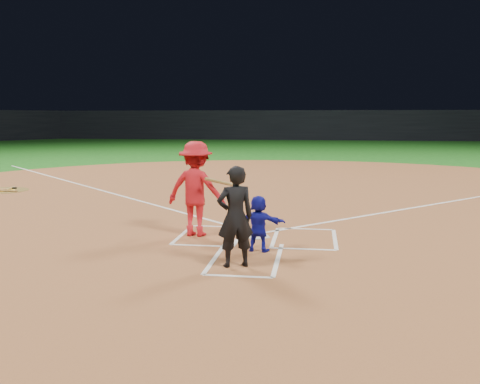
# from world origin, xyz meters

# --- Properties ---
(ground) EXTENTS (120.00, 120.00, 0.00)m
(ground) POSITION_xyz_m (0.00, 0.00, 0.00)
(ground) COLOR #165916
(ground) RESTS_ON ground
(home_plate_dirt) EXTENTS (28.00, 28.00, 0.01)m
(home_plate_dirt) POSITION_xyz_m (0.00, 6.00, 0.01)
(home_plate_dirt) COLOR brown
(home_plate_dirt) RESTS_ON ground
(stadium_wall_far) EXTENTS (80.00, 1.20, 3.20)m
(stadium_wall_far) POSITION_xyz_m (0.00, 48.00, 1.60)
(stadium_wall_far) COLOR black
(stadium_wall_far) RESTS_ON ground
(home_plate) EXTENTS (0.60, 0.60, 0.02)m
(home_plate) POSITION_xyz_m (0.00, 0.00, 0.02)
(home_plate) COLOR silver
(home_plate) RESTS_ON home_plate_dirt
(on_deck_circle) EXTENTS (1.70, 1.70, 0.01)m
(on_deck_circle) POSITION_xyz_m (-9.29, 5.78, 0.02)
(on_deck_circle) COLOR brown
(on_deck_circle) RESTS_ON home_plate_dirt
(on_deck_logo) EXTENTS (0.80, 0.80, 0.00)m
(on_deck_logo) POSITION_xyz_m (-9.29, 5.78, 0.02)
(on_deck_logo) COLOR yellow
(on_deck_logo) RESTS_ON on_deck_circle
(on_deck_bat_a) EXTENTS (0.27, 0.83, 0.06)m
(on_deck_bat_a) POSITION_xyz_m (-9.14, 6.03, 0.05)
(on_deck_bat_a) COLOR #A47D3C
(on_deck_bat_a) RESTS_ON on_deck_circle
(on_deck_bat_c) EXTENTS (0.84, 0.11, 0.06)m
(on_deck_bat_c) POSITION_xyz_m (-8.99, 5.48, 0.05)
(on_deck_bat_c) COLOR olive
(on_deck_bat_c) RESTS_ON on_deck_circle
(bat_weight_donut) EXTENTS (0.19, 0.19, 0.05)m
(bat_weight_donut) POSITION_xyz_m (-9.09, 6.18, 0.05)
(bat_weight_donut) COLOR black
(bat_weight_donut) RESTS_ON on_deck_circle
(catcher) EXTENTS (1.01, 0.48, 1.04)m
(catcher) POSITION_xyz_m (0.15, -1.17, 0.53)
(catcher) COLOR #1316A2
(catcher) RESTS_ON home_plate_dirt
(umpire) EXTENTS (0.72, 0.61, 1.68)m
(umpire) POSITION_xyz_m (-0.12, -2.24, 0.85)
(umpire) COLOR black
(umpire) RESTS_ON home_plate_dirt
(chalk_markings) EXTENTS (28.35, 17.32, 0.01)m
(chalk_markings) POSITION_xyz_m (0.00, 5.29, 0.01)
(chalk_markings) COLOR white
(chalk_markings) RESTS_ON home_plate_dirt
(batter_at_plate) EXTENTS (1.63, 0.95, 1.97)m
(batter_at_plate) POSITION_xyz_m (-1.27, -0.02, 1.00)
(batter_at_plate) COLOR red
(batter_at_plate) RESTS_ON home_plate_dirt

